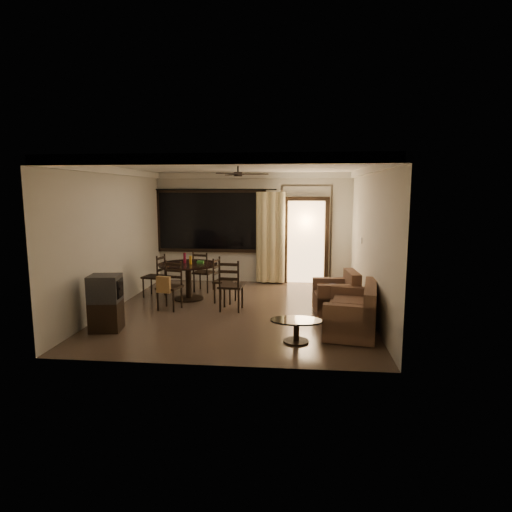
# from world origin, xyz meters

# --- Properties ---
(ground) EXTENTS (5.50, 5.50, 0.00)m
(ground) POSITION_xyz_m (0.00, 0.00, 0.00)
(ground) COLOR #7F6651
(ground) RESTS_ON ground
(room_shell) EXTENTS (5.50, 6.70, 5.50)m
(room_shell) POSITION_xyz_m (0.59, 1.77, 1.83)
(room_shell) COLOR beige
(room_shell) RESTS_ON ground
(dining_table) EXTENTS (1.26, 1.26, 1.01)m
(dining_table) POSITION_xyz_m (-1.20, 0.75, 0.62)
(dining_table) COLOR black
(dining_table) RESTS_ON ground
(dining_chair_west) EXTENTS (0.50, 0.50, 0.95)m
(dining_chair_west) POSITION_xyz_m (-2.02, 0.92, 0.28)
(dining_chair_west) COLOR black
(dining_chair_west) RESTS_ON ground
(dining_chair_east) EXTENTS (0.50, 0.50, 0.95)m
(dining_chair_east) POSITION_xyz_m (-0.38, 0.59, 0.28)
(dining_chair_east) COLOR black
(dining_chair_east) RESTS_ON ground
(dining_chair_south) EXTENTS (0.50, 0.54, 0.95)m
(dining_chair_south) POSITION_xyz_m (-1.37, -0.09, 0.31)
(dining_chair_south) COLOR black
(dining_chair_south) RESTS_ON ground
(dining_chair_north) EXTENTS (0.50, 0.50, 0.95)m
(dining_chair_north) POSITION_xyz_m (-1.05, 1.52, 0.28)
(dining_chair_north) COLOR black
(dining_chair_north) RESTS_ON ground
(tv_cabinet) EXTENTS (0.56, 0.51, 0.95)m
(tv_cabinet) POSITION_xyz_m (-2.05, -1.46, 0.48)
(tv_cabinet) COLOR black
(tv_cabinet) RESTS_ON ground
(sofa) EXTENTS (1.03, 1.59, 0.79)m
(sofa) POSITION_xyz_m (2.11, -1.12, 0.32)
(sofa) COLOR #40271D
(sofa) RESTS_ON ground
(armchair) EXTENTS (0.87, 0.87, 0.80)m
(armchair) POSITION_xyz_m (1.94, -0.03, 0.33)
(armchair) COLOR #40271D
(armchair) RESTS_ON ground
(coffee_table) EXTENTS (0.82, 0.49, 0.36)m
(coffee_table) POSITION_xyz_m (1.14, -1.72, 0.24)
(coffee_table) COLOR black
(coffee_table) RESTS_ON ground
(side_chair) EXTENTS (0.48, 0.48, 1.03)m
(side_chair) POSITION_xyz_m (-0.15, -0.03, 0.30)
(side_chair) COLOR black
(side_chair) RESTS_ON ground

